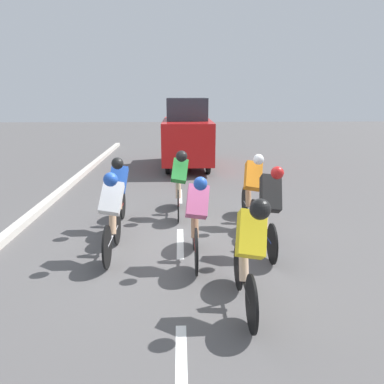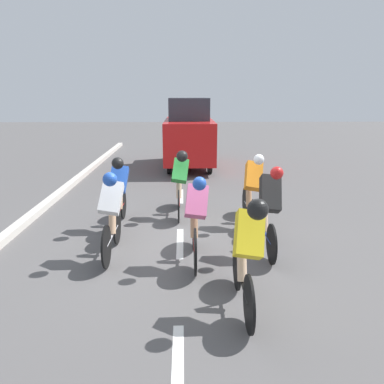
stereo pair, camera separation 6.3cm
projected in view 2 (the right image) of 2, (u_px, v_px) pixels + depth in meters
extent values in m
plane|color=#565454|center=(180.00, 242.00, 6.78)|extent=(60.00, 60.00, 0.00)
cube|color=white|center=(178.00, 368.00, 3.66)|extent=(0.12, 1.40, 0.01)
cube|color=white|center=(180.00, 243.00, 6.76)|extent=(0.12, 1.40, 0.01)
cube|color=white|center=(181.00, 196.00, 9.85)|extent=(0.12, 1.40, 0.01)
cube|color=beige|center=(1.00, 241.00, 6.67)|extent=(0.20, 26.55, 0.14)
cylinder|color=black|center=(259.00, 223.00, 6.83)|extent=(0.03, 0.65, 0.65)
cylinder|color=black|center=(272.00, 244.00, 5.87)|extent=(0.03, 0.65, 0.65)
cylinder|color=navy|center=(265.00, 233.00, 6.35)|extent=(0.04, 1.00, 0.04)
cylinder|color=navy|center=(263.00, 218.00, 6.47)|extent=(0.04, 0.04, 0.42)
cylinder|color=yellow|center=(264.00, 226.00, 6.37)|extent=(0.07, 0.07, 0.16)
cylinder|color=beige|center=(264.00, 221.00, 6.38)|extent=(0.12, 0.23, 0.36)
cube|color=black|center=(270.00, 194.00, 6.07)|extent=(0.38, 0.51, 0.63)
sphere|color=red|center=(277.00, 173.00, 5.76)|extent=(0.20, 0.20, 0.20)
cylinder|color=black|center=(123.00, 203.00, 8.04)|extent=(0.03, 0.66, 0.66)
cylinder|color=black|center=(115.00, 218.00, 7.08)|extent=(0.03, 0.66, 0.66)
cylinder|color=red|center=(119.00, 210.00, 7.56)|extent=(0.04, 0.99, 0.04)
cylinder|color=red|center=(120.00, 198.00, 7.67)|extent=(0.04, 0.04, 0.42)
cylinder|color=white|center=(120.00, 205.00, 7.58)|extent=(0.07, 0.07, 0.16)
cylinder|color=#DBAD84|center=(120.00, 201.00, 7.58)|extent=(0.12, 0.23, 0.36)
cube|color=blue|center=(119.00, 179.00, 7.29)|extent=(0.39, 0.45, 0.57)
sphere|color=black|center=(118.00, 163.00, 6.99)|extent=(0.23, 0.23, 0.23)
cylinder|color=black|center=(117.00, 225.00, 6.66)|extent=(0.03, 0.68, 0.68)
cylinder|color=black|center=(106.00, 247.00, 5.73)|extent=(0.03, 0.68, 0.68)
cylinder|color=#B7B7BC|center=(112.00, 235.00, 6.20)|extent=(0.04, 0.96, 0.04)
cylinder|color=#B7B7BC|center=(113.00, 220.00, 6.31)|extent=(0.04, 0.04, 0.42)
cylinder|color=#1999D8|center=(112.00, 229.00, 6.22)|extent=(0.07, 0.07, 0.16)
cylinder|color=#DBAD84|center=(112.00, 224.00, 6.22)|extent=(0.12, 0.23, 0.36)
cube|color=white|center=(111.00, 198.00, 5.93)|extent=(0.40, 0.46, 0.58)
sphere|color=blue|center=(110.00, 179.00, 5.63)|extent=(0.22, 0.22, 0.22)
cylinder|color=black|center=(237.00, 266.00, 5.11)|extent=(0.03, 0.66, 0.66)
cylinder|color=black|center=(249.00, 304.00, 4.18)|extent=(0.03, 0.66, 0.66)
cylinder|color=black|center=(242.00, 283.00, 4.64)|extent=(0.04, 0.97, 0.04)
cylinder|color=black|center=(241.00, 262.00, 4.75)|extent=(0.04, 0.04, 0.42)
cylinder|color=green|center=(242.00, 274.00, 4.67)|extent=(0.07, 0.07, 0.16)
cylinder|color=beige|center=(242.00, 267.00, 4.67)|extent=(0.12, 0.23, 0.36)
cube|color=yellow|center=(249.00, 234.00, 4.37)|extent=(0.40, 0.47, 0.60)
sphere|color=black|center=(258.00, 209.00, 4.07)|extent=(0.24, 0.24, 0.24)
cylinder|color=black|center=(193.00, 229.00, 6.44)|extent=(0.03, 0.71, 0.71)
cylinder|color=black|center=(195.00, 252.00, 5.51)|extent=(0.03, 0.71, 0.71)
cylinder|color=red|center=(194.00, 240.00, 5.98)|extent=(0.04, 0.96, 0.04)
cylinder|color=red|center=(194.00, 224.00, 6.08)|extent=(0.04, 0.04, 0.42)
cylinder|color=#1999D8|center=(194.00, 233.00, 6.00)|extent=(0.07, 0.07, 0.16)
cylinder|color=tan|center=(194.00, 227.00, 6.00)|extent=(0.12, 0.23, 0.36)
cube|color=pink|center=(197.00, 202.00, 5.71)|extent=(0.38, 0.44, 0.55)
sphere|color=blue|center=(199.00, 184.00, 5.41)|extent=(0.20, 0.20, 0.20)
cylinder|color=black|center=(179.00, 193.00, 8.80)|extent=(0.03, 0.68, 0.68)
cylinder|color=black|center=(179.00, 206.00, 7.79)|extent=(0.03, 0.68, 0.68)
cylinder|color=red|center=(179.00, 199.00, 8.30)|extent=(0.04, 1.05, 0.04)
cylinder|color=red|center=(179.00, 188.00, 8.42)|extent=(0.04, 0.04, 0.42)
cylinder|color=green|center=(179.00, 194.00, 8.32)|extent=(0.07, 0.07, 0.16)
cylinder|color=beige|center=(179.00, 191.00, 8.33)|extent=(0.12, 0.23, 0.36)
cube|color=green|center=(180.00, 171.00, 8.03)|extent=(0.40, 0.45, 0.56)
sphere|color=black|center=(182.00, 156.00, 7.73)|extent=(0.24, 0.24, 0.24)
cylinder|color=black|center=(245.00, 201.00, 8.23)|extent=(0.03, 0.64, 0.64)
cylinder|color=black|center=(254.00, 216.00, 7.25)|extent=(0.03, 0.64, 0.64)
cylinder|color=#B7B7BC|center=(249.00, 208.00, 7.74)|extent=(0.04, 1.01, 0.04)
cylinder|color=#B7B7BC|center=(248.00, 196.00, 7.86)|extent=(0.04, 0.04, 0.42)
cylinder|color=white|center=(249.00, 203.00, 7.76)|extent=(0.07, 0.07, 0.16)
cylinder|color=tan|center=(249.00, 199.00, 7.77)|extent=(0.12, 0.23, 0.36)
cube|color=orange|center=(254.00, 176.00, 7.46)|extent=(0.41, 0.49, 0.62)
sphere|color=white|center=(259.00, 160.00, 7.16)|extent=(0.21, 0.21, 0.21)
cylinder|color=black|center=(210.00, 164.00, 12.57)|extent=(0.14, 0.64, 0.64)
cylinder|color=black|center=(169.00, 164.00, 12.54)|extent=(0.14, 0.64, 0.64)
cylinder|color=black|center=(206.00, 153.00, 14.89)|extent=(0.14, 0.64, 0.64)
cylinder|color=black|center=(171.00, 153.00, 14.86)|extent=(0.14, 0.64, 0.64)
cube|color=red|center=(189.00, 139.00, 13.54)|extent=(1.70, 3.87, 1.39)
cube|color=#2D333D|center=(189.00, 109.00, 13.45)|extent=(1.39, 2.13, 0.76)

